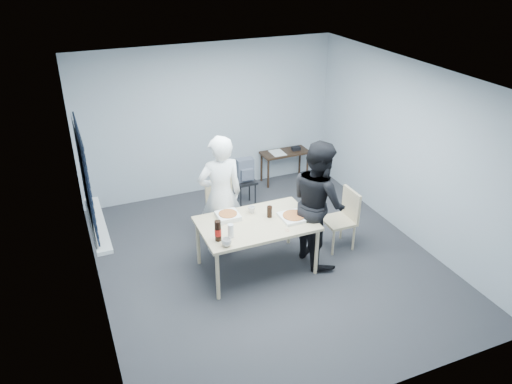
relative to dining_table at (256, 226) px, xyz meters
name	(u,v)px	position (x,y,z in m)	size (l,w,h in m)	color
room	(88,185)	(-1.99, 0.50, 0.77)	(5.00, 5.00, 5.00)	#313035
dining_table	(256,226)	(0.00, 0.00, 0.00)	(1.51, 0.96, 0.73)	beige
chair_far	(221,205)	(-0.14, 1.02, -0.16)	(0.42, 0.42, 0.89)	beige
chair_right	(344,215)	(1.39, 0.05, -0.16)	(0.42, 0.42, 0.89)	beige
person_white	(220,196)	(-0.28, 0.63, 0.21)	(0.65, 0.42, 1.77)	white
person_black	(318,203)	(0.87, -0.08, 0.21)	(0.86, 0.47, 1.77)	black
side_table	(285,156)	(1.56, 2.38, -0.17)	(0.88, 0.39, 0.58)	#311C15
stool	(245,186)	(0.53, 1.75, -0.31)	(0.34, 0.34, 0.47)	black
backpack	(245,170)	(0.53, 1.74, -0.01)	(0.28, 0.20, 0.39)	slate
pizza_box_a	(228,216)	(-0.31, 0.25, 0.09)	(0.29, 0.29, 0.07)	white
pizza_box_b	(294,217)	(0.50, -0.09, 0.08)	(0.35, 0.35, 0.05)	white
mug_a	(227,242)	(-0.55, -0.38, 0.11)	(0.12, 0.12, 0.10)	silver
mug_b	(251,210)	(0.04, 0.26, 0.11)	(0.10, 0.10, 0.09)	silver
cola_glass	(270,212)	(0.22, 0.06, 0.14)	(0.07, 0.07, 0.16)	black
soda_bottle	(218,231)	(-0.60, -0.22, 0.19)	(0.09, 0.09, 0.27)	black
plastic_cups	(231,231)	(-0.43, -0.20, 0.15)	(0.07, 0.07, 0.18)	silver
rubber_band	(287,230)	(0.29, -0.35, 0.06)	(0.05, 0.05, 0.00)	red
papers	(277,153)	(1.41, 2.37, -0.09)	(0.24, 0.32, 0.01)	white
black_box	(296,148)	(1.78, 2.37, -0.06)	(0.15, 0.11, 0.06)	black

